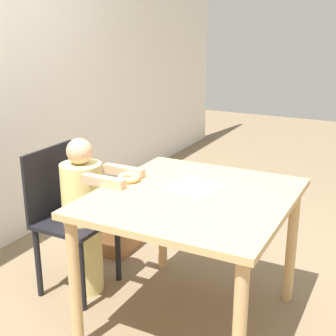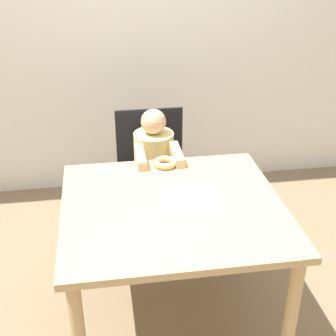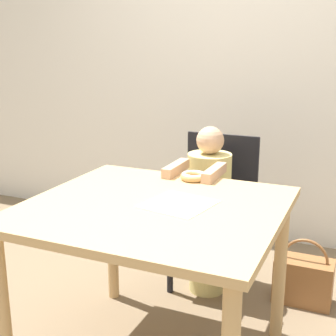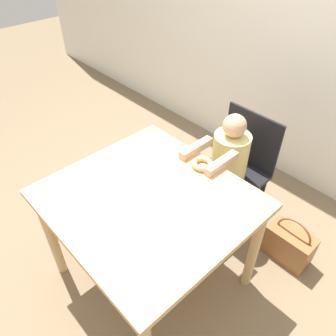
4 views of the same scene
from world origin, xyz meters
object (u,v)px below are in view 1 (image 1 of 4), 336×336
at_px(donut, 129,178).
at_px(handbag, 122,233).
at_px(child_figure, 84,218).
at_px(chair, 69,216).

distance_m(donut, handbag, 0.92).
bearing_deg(child_figure, handbag, 9.86).
height_order(child_figure, handbag, child_figure).
xyz_separation_m(chair, child_figure, (-0.00, -0.12, 0.01)).
xyz_separation_m(chair, donut, (0.02, -0.42, 0.30)).
relative_size(child_figure, donut, 7.50).
distance_m(chair, donut, 0.52).
bearing_deg(donut, handbag, 37.93).
distance_m(child_figure, donut, 0.42).
bearing_deg(donut, chair, 93.33).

